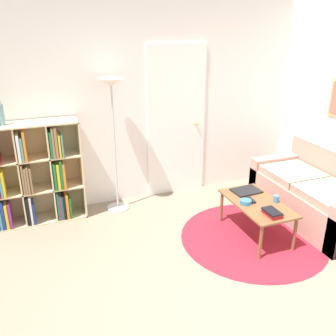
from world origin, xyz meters
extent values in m
plane|color=gray|center=(0.00, 0.00, 0.00)|extent=(14.00, 14.00, 0.00)
cube|color=silver|center=(0.00, 2.51, 1.30)|extent=(7.29, 0.05, 2.60)
cube|color=white|center=(0.40, 2.47, 1.03)|extent=(0.84, 0.02, 2.07)
sphere|color=tan|center=(0.70, 2.45, 0.99)|extent=(0.04, 0.04, 0.04)
cylinder|color=maroon|center=(0.76, 0.97, 0.00)|extent=(1.66, 1.66, 0.01)
cube|color=beige|center=(-0.95, 2.29, 0.62)|extent=(0.02, 0.34, 1.25)
cube|color=beige|center=(-1.49, 2.29, 1.24)|extent=(1.10, 0.34, 0.02)
cube|color=beige|center=(-1.49, 2.29, 0.01)|extent=(1.10, 0.34, 0.02)
cube|color=beige|center=(-1.49, 2.45, 0.62)|extent=(1.10, 0.02, 1.25)
cube|color=beige|center=(-1.66, 2.29, 0.62)|extent=(0.02, 0.32, 1.21)
cube|color=beige|center=(-1.31, 2.29, 0.62)|extent=(0.02, 0.32, 1.21)
cube|color=beige|center=(-1.49, 2.29, 0.42)|extent=(1.06, 0.32, 0.02)
cube|color=beige|center=(-1.49, 2.29, 0.83)|extent=(1.06, 0.32, 0.02)
cube|color=teal|center=(-1.94, 2.25, 0.17)|extent=(0.03, 0.24, 0.30)
cube|color=navy|center=(-1.91, 2.25, 0.19)|extent=(0.03, 0.24, 0.35)
cube|color=gold|center=(-1.87, 2.26, 0.17)|extent=(0.03, 0.27, 0.31)
cube|color=#7F287A|center=(-1.84, 2.24, 0.18)|extent=(0.03, 0.23, 0.32)
cube|color=black|center=(-1.63, 2.24, 0.19)|extent=(0.03, 0.22, 0.35)
cube|color=silver|center=(-1.60, 2.23, 0.20)|extent=(0.02, 0.21, 0.36)
cube|color=navy|center=(-1.57, 2.23, 0.15)|extent=(0.02, 0.22, 0.27)
cube|color=#196B38|center=(-1.28, 2.24, 0.20)|extent=(0.02, 0.22, 0.36)
cube|color=#7F287A|center=(-1.26, 2.26, 0.18)|extent=(0.02, 0.26, 0.33)
cube|color=#196B38|center=(-1.23, 2.25, 0.17)|extent=(0.02, 0.24, 0.31)
cube|color=black|center=(-1.20, 2.26, 0.17)|extent=(0.03, 0.27, 0.31)
cube|color=orange|center=(-1.17, 2.22, 0.18)|extent=(0.03, 0.19, 0.32)
cube|color=#196B38|center=(-1.14, 2.22, 0.15)|extent=(0.02, 0.19, 0.27)
cube|color=teal|center=(-1.88, 2.23, 0.57)|extent=(0.02, 0.20, 0.27)
cube|color=gold|center=(-1.85, 2.24, 0.59)|extent=(0.03, 0.23, 0.31)
cube|color=olive|center=(-1.63, 2.25, 0.61)|extent=(0.02, 0.24, 0.36)
cube|color=olive|center=(-1.61, 2.24, 0.59)|extent=(0.02, 0.23, 0.32)
cube|color=olive|center=(-1.58, 2.26, 0.60)|extent=(0.02, 0.26, 0.33)
cube|color=olive|center=(-1.55, 2.23, 0.59)|extent=(0.02, 0.20, 0.32)
cube|color=#196B38|center=(-1.28, 2.25, 0.60)|extent=(0.03, 0.25, 0.33)
cube|color=gold|center=(-1.24, 2.24, 0.59)|extent=(0.03, 0.23, 0.32)
cube|color=#196B38|center=(-1.20, 2.25, 0.61)|extent=(0.03, 0.24, 0.35)
cube|color=orange|center=(-1.17, 2.26, 0.59)|extent=(0.03, 0.27, 0.31)
cube|color=silver|center=(-1.63, 2.24, 0.99)|extent=(0.03, 0.22, 0.32)
cube|color=teal|center=(-1.59, 2.25, 0.98)|extent=(0.03, 0.24, 0.28)
cube|color=orange|center=(-1.56, 2.25, 1.01)|extent=(0.03, 0.25, 0.35)
cube|color=#196B38|center=(-1.28, 2.24, 0.99)|extent=(0.03, 0.22, 0.32)
cube|color=olive|center=(-1.25, 2.26, 1.01)|extent=(0.02, 0.26, 0.36)
cube|color=olive|center=(-1.22, 2.23, 1.02)|extent=(0.03, 0.20, 0.37)
cube|color=gold|center=(-1.18, 2.23, 0.97)|extent=(0.02, 0.21, 0.27)
cube|color=teal|center=(-1.15, 2.24, 0.97)|extent=(0.02, 0.22, 0.27)
cylinder|color=#B7B7BC|center=(-0.52, 2.25, 0.01)|extent=(0.29, 0.29, 0.01)
cylinder|color=#B7B7BC|center=(-0.52, 2.25, 0.85)|extent=(0.02, 0.02, 1.61)
cone|color=white|center=(-0.52, 2.25, 1.66)|extent=(0.31, 0.31, 0.10)
cube|color=tan|center=(1.71, 1.12, 0.22)|extent=(0.83, 1.64, 0.44)
cube|color=tan|center=(1.71, 1.86, 0.29)|extent=(0.83, 0.16, 0.58)
cube|color=tan|center=(1.63, 0.79, 0.49)|extent=(0.63, 0.64, 0.10)
cube|color=tan|center=(1.63, 1.45, 0.49)|extent=(0.63, 0.64, 0.10)
cube|color=brown|center=(0.82, 1.03, 0.41)|extent=(0.51, 0.92, 0.02)
cylinder|color=brown|center=(0.60, 0.60, 0.20)|extent=(0.04, 0.04, 0.40)
cylinder|color=brown|center=(0.60, 1.45, 0.20)|extent=(0.04, 0.04, 0.40)
cylinder|color=brown|center=(1.03, 0.60, 0.20)|extent=(0.04, 0.04, 0.40)
cylinder|color=brown|center=(1.03, 1.45, 0.20)|extent=(0.04, 0.04, 0.40)
cube|color=black|center=(0.85, 1.31, 0.43)|extent=(0.34, 0.26, 0.02)
cylinder|color=teal|center=(0.67, 1.04, 0.45)|extent=(0.13, 0.13, 0.05)
cube|color=#B21E23|center=(0.79, 0.72, 0.44)|extent=(0.13, 0.21, 0.03)
cube|color=#B21E23|center=(0.79, 0.71, 0.46)|extent=(0.13, 0.21, 0.02)
cube|color=black|center=(0.78, 0.71, 0.48)|extent=(0.13, 0.21, 0.02)
cylinder|color=teal|center=(1.01, 0.96, 0.46)|extent=(0.07, 0.07, 0.08)
cube|color=black|center=(0.77, 1.09, 0.43)|extent=(0.05, 0.17, 0.02)
cylinder|color=#6B93A3|center=(-1.75, 2.29, 1.37)|extent=(0.06, 0.06, 0.24)
camera|label=1|loc=(-1.47, -2.14, 2.35)|focal=40.00mm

